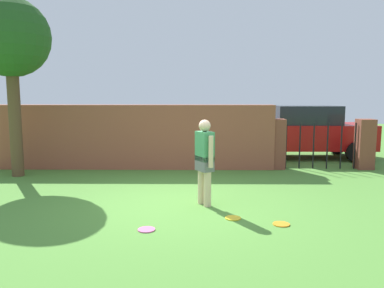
# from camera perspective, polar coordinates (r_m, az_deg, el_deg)

# --- Properties ---
(ground_plane) EXTENTS (40.00, 40.00, 0.00)m
(ground_plane) POSITION_cam_1_polar(r_m,az_deg,el_deg) (7.41, -2.09, -8.93)
(ground_plane) COLOR #4C8433
(brick_wall) EXTENTS (7.99, 0.50, 1.80)m
(brick_wall) POSITION_cam_1_polar(r_m,az_deg,el_deg) (10.89, -9.10, 1.07)
(brick_wall) COLOR brown
(brick_wall) RESTS_ON ground
(tree) EXTENTS (1.95, 1.95, 4.46)m
(tree) POSITION_cam_1_polar(r_m,az_deg,el_deg) (10.73, -25.48, 13.84)
(tree) COLOR brown
(tree) RESTS_ON ground
(person) EXTENTS (0.37, 0.48, 1.62)m
(person) POSITION_cam_1_polar(r_m,az_deg,el_deg) (7.16, 1.89, -2.14)
(person) COLOR beige
(person) RESTS_ON ground
(fence_gate) EXTENTS (2.91, 0.44, 1.40)m
(fence_gate) POSITION_cam_1_polar(r_m,az_deg,el_deg) (11.30, 18.62, -0.01)
(fence_gate) COLOR brown
(fence_gate) RESTS_ON ground
(car) EXTENTS (4.20, 1.92, 1.72)m
(car) POSITION_cam_1_polar(r_m,az_deg,el_deg) (13.11, 16.49, 1.77)
(car) COLOR #A51111
(car) RESTS_ON ground
(frisbee_yellow) EXTENTS (0.27, 0.27, 0.02)m
(frisbee_yellow) POSITION_cam_1_polar(r_m,az_deg,el_deg) (6.62, 6.13, -10.92)
(frisbee_yellow) COLOR yellow
(frisbee_yellow) RESTS_ON ground
(frisbee_orange) EXTENTS (0.27, 0.27, 0.02)m
(frisbee_orange) POSITION_cam_1_polar(r_m,az_deg,el_deg) (6.45, 13.17, -11.56)
(frisbee_orange) COLOR orange
(frisbee_orange) RESTS_ON ground
(frisbee_pink) EXTENTS (0.27, 0.27, 0.02)m
(frisbee_pink) POSITION_cam_1_polar(r_m,az_deg,el_deg) (6.10, -6.82, -12.55)
(frisbee_pink) COLOR pink
(frisbee_pink) RESTS_ON ground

